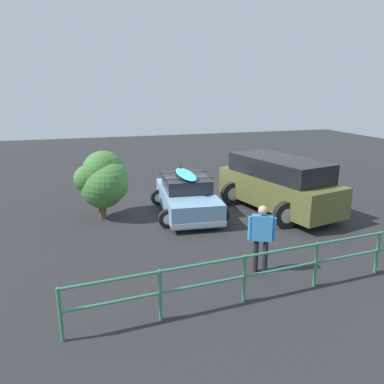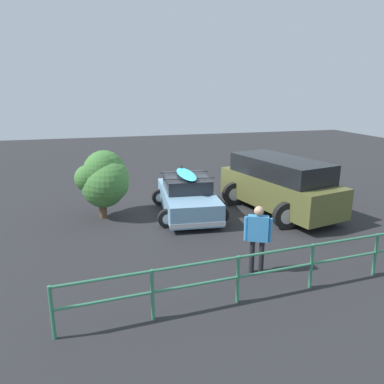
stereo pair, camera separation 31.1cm
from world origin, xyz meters
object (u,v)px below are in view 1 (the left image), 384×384
bush_near_left (103,178)px  person_bystander (262,233)px  sedan_car (187,196)px  suv_car (278,184)px

bush_near_left → person_bystander: bearing=122.6°
sedan_car → bush_near_left: bearing=-7.8°
suv_car → bush_near_left: 6.05m
sedan_car → suv_car: (-3.16, 0.66, 0.38)m
suv_car → person_bystander: 4.86m
sedan_car → suv_car: bearing=168.2°
person_bystander → bush_near_left: (3.25, -5.08, 0.37)m
sedan_car → person_bystander: bearing=95.7°
bush_near_left → suv_car: bearing=170.1°
sedan_car → bush_near_left: (2.79, -0.38, 0.75)m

